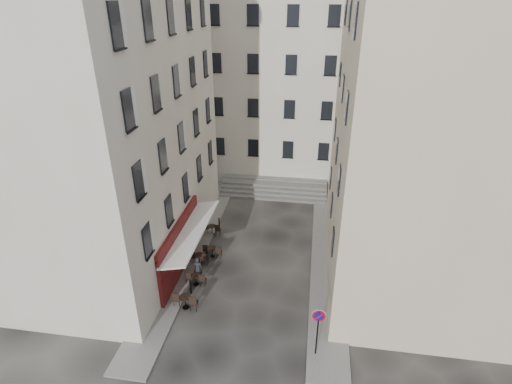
% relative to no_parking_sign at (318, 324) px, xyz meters
% --- Properties ---
extents(ground, '(90.00, 90.00, 0.00)m').
position_rel_no_parking_sign_xyz_m(ground, '(-3.90, 4.33, -1.99)').
color(ground, black).
rests_on(ground, ground).
extents(sidewalk_left, '(2.00, 22.00, 0.12)m').
position_rel_no_parking_sign_xyz_m(sidewalk_left, '(-8.40, 8.33, -1.93)').
color(sidewalk_left, slate).
rests_on(sidewalk_left, ground).
extents(sidewalk_right, '(2.00, 18.00, 0.12)m').
position_rel_no_parking_sign_xyz_m(sidewalk_right, '(0.60, 7.33, -1.93)').
color(sidewalk_right, slate).
rests_on(sidewalk_right, ground).
extents(building_left, '(12.20, 16.20, 20.60)m').
position_rel_no_parking_sign_xyz_m(building_left, '(-14.40, 7.33, 8.32)').
color(building_left, beige).
rests_on(building_left, ground).
extents(building_right, '(12.20, 14.20, 18.60)m').
position_rel_no_parking_sign_xyz_m(building_right, '(6.60, 7.83, 7.32)').
color(building_right, '#BDA98C').
rests_on(building_right, ground).
extents(building_back, '(18.20, 10.20, 18.60)m').
position_rel_no_parking_sign_xyz_m(building_back, '(-4.90, 23.33, 7.32)').
color(building_back, beige).
rests_on(building_back, ground).
extents(cafe_storefront, '(1.74, 7.30, 3.50)m').
position_rel_no_parking_sign_xyz_m(cafe_storefront, '(-8.21, 5.33, -0.11)').
color(cafe_storefront, '#4B0A12').
rests_on(cafe_storefront, ground).
extents(stone_steps, '(9.00, 3.15, 0.80)m').
position_rel_no_parking_sign_xyz_m(stone_steps, '(-3.90, 16.91, -1.59)').
color(stone_steps, '#615F5C').
rests_on(stone_steps, ground).
extents(bollard_near, '(0.12, 0.12, 0.98)m').
position_rel_no_parking_sign_xyz_m(bollard_near, '(-7.15, 3.33, -1.46)').
color(bollard_near, black).
rests_on(bollard_near, ground).
extents(bollard_mid, '(0.12, 0.12, 0.98)m').
position_rel_no_parking_sign_xyz_m(bollard_mid, '(-7.15, 6.83, -1.46)').
color(bollard_mid, black).
rests_on(bollard_mid, ground).
extents(bollard_far, '(0.12, 0.12, 0.98)m').
position_rel_no_parking_sign_xyz_m(bollard_far, '(-7.15, 10.33, -1.46)').
color(bollard_far, black).
rests_on(bollard_far, ground).
extents(no_parking_sign, '(0.64, 0.11, 2.80)m').
position_rel_no_parking_sign_xyz_m(no_parking_sign, '(0.00, 0.00, 0.00)').
color(no_parking_sign, black).
rests_on(no_parking_sign, ground).
extents(bistro_table_a, '(1.39, 0.65, 0.98)m').
position_rel_no_parking_sign_xyz_m(bistro_table_a, '(-7.08, 2.17, -1.49)').
color(bistro_table_a, black).
rests_on(bistro_table_a, ground).
extents(bistro_table_b, '(1.23, 0.57, 0.86)m').
position_rel_no_parking_sign_xyz_m(bistro_table_b, '(-7.07, 4.14, -1.55)').
color(bistro_table_b, black).
rests_on(bistro_table_b, ground).
extents(bistro_table_c, '(1.21, 0.57, 0.85)m').
position_rel_no_parking_sign_xyz_m(bistro_table_c, '(-7.43, 6.18, -1.55)').
color(bistro_table_c, black).
rests_on(bistro_table_c, ground).
extents(bistro_table_d, '(1.23, 0.58, 0.87)m').
position_rel_no_parking_sign_xyz_m(bistro_table_d, '(-6.80, 7.01, -1.54)').
color(bistro_table_d, black).
rests_on(bistro_table_d, ground).
extents(bistro_table_e, '(1.28, 0.60, 0.90)m').
position_rel_no_parking_sign_xyz_m(bistro_table_e, '(-7.50, 9.62, -1.53)').
color(bistro_table_e, black).
rests_on(bistro_table_e, ground).
extents(pedestrian, '(0.58, 0.38, 1.58)m').
position_rel_no_parking_sign_xyz_m(pedestrian, '(-7.08, 4.62, -1.20)').
color(pedestrian, '#212327').
rests_on(pedestrian, ground).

